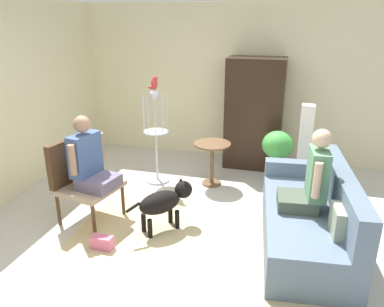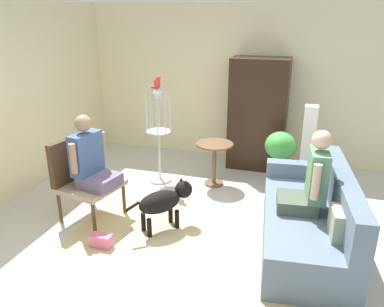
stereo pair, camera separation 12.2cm
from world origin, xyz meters
name	(u,v)px [view 1 (the left image)]	position (x,y,z in m)	size (l,w,h in m)	color
ground_plane	(191,237)	(0.00, 0.00, 0.00)	(6.70, 6.70, 0.00)	beige
back_wall	(235,83)	(0.00, 2.85, 1.32)	(5.94, 0.12, 2.64)	beige
area_rug	(198,248)	(0.13, -0.19, 0.00)	(2.97, 2.02, 0.01)	#C6B284
couch	(310,219)	(1.29, 0.23, 0.31)	(1.06, 2.02, 0.88)	slate
armchair	(80,175)	(-1.45, 0.09, 0.58)	(0.76, 0.77, 1.02)	#4C331E
person_on_couch	(311,179)	(1.25, 0.20, 0.80)	(0.51, 0.55, 0.89)	#445041
person_on_armchair	(89,160)	(-1.27, 0.06, 0.80)	(0.54, 0.57, 0.87)	slate
round_end_table	(212,156)	(-0.09, 1.49, 0.45)	(0.54, 0.54, 0.66)	brown
dog	(165,201)	(-0.35, 0.11, 0.37)	(0.61, 0.70, 0.58)	black
bird_cage_stand	(156,139)	(-0.93, 1.39, 0.69)	(0.38, 0.38, 1.42)	silver
parrot	(154,83)	(-0.93, 1.39, 1.52)	(0.17, 0.10, 0.19)	red
potted_plant	(277,150)	(0.83, 1.73, 0.55)	(0.45, 0.45, 0.84)	#4C5156
column_lamp	(304,149)	(1.21, 1.66, 0.63)	(0.20, 0.20, 1.27)	#4C4742
armoire_cabinet	(254,114)	(0.40, 2.44, 0.90)	(0.91, 0.56, 1.80)	black
handbag	(102,242)	(-0.89, -0.47, 0.07)	(0.24, 0.11, 0.15)	#D8668C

